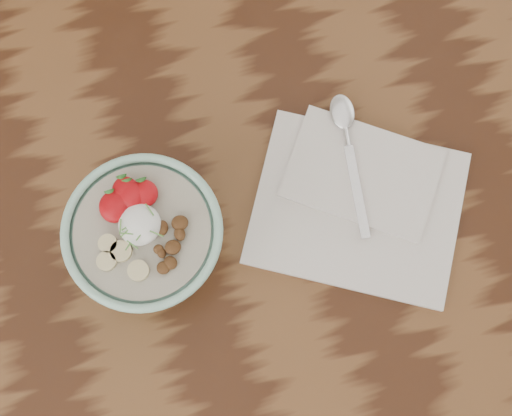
# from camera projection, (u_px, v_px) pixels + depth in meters

# --- Properties ---
(table) EXTENTS (1.60, 0.90, 0.75)m
(table) POSITION_uv_depth(u_px,v_px,m) (181.00, 231.00, 1.03)
(table) COLOR #361B0D
(table) RESTS_ON ground
(breakfast_bowl) EXTENTS (0.19, 0.19, 0.13)m
(breakfast_bowl) POSITION_uv_depth(u_px,v_px,m) (146.00, 237.00, 0.87)
(breakfast_bowl) COLOR #98CDB8
(breakfast_bowl) RESTS_ON table
(napkin) EXTENTS (0.34, 0.32, 0.02)m
(napkin) POSITION_uv_depth(u_px,v_px,m) (358.00, 200.00, 0.94)
(napkin) COLOR silver
(napkin) RESTS_ON table
(spoon) EXTENTS (0.05, 0.20, 0.01)m
(spoon) POSITION_uv_depth(u_px,v_px,m) (346.00, 131.00, 0.95)
(spoon) COLOR silver
(spoon) RESTS_ON napkin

